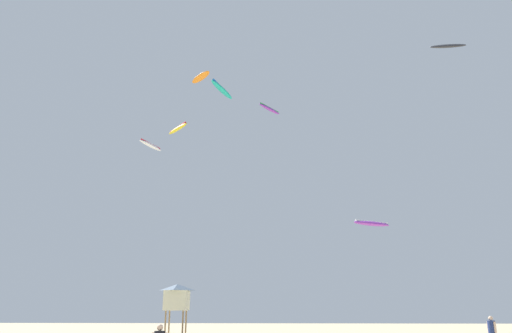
{
  "coord_description": "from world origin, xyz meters",
  "views": [
    {
      "loc": [
        1.4,
        -12.16,
        2.15
      ],
      "look_at": [
        0.0,
        19.3,
        11.31
      ],
      "focal_mm": 34.09,
      "sensor_mm": 36.0,
      "label": 1
    }
  ],
  "objects_px": {
    "kite_aloft_1": "(372,224)",
    "kite_aloft_5": "(269,109)",
    "lifeguard_tower": "(177,297)",
    "kite_aloft_0": "(151,145)",
    "person_midground": "(492,330)",
    "kite_aloft_2": "(448,46)",
    "kite_aloft_3": "(178,129)",
    "kite_aloft_4": "(222,90)",
    "kite_aloft_6": "(201,77)"
  },
  "relations": [
    {
      "from": "kite_aloft_1",
      "to": "kite_aloft_5",
      "type": "distance_m",
      "value": 14.84
    },
    {
      "from": "lifeguard_tower",
      "to": "kite_aloft_0",
      "type": "height_order",
      "value": "kite_aloft_0"
    },
    {
      "from": "person_midground",
      "to": "kite_aloft_2",
      "type": "distance_m",
      "value": 20.6
    },
    {
      "from": "kite_aloft_2",
      "to": "kite_aloft_5",
      "type": "distance_m",
      "value": 14.94
    },
    {
      "from": "kite_aloft_3",
      "to": "kite_aloft_4",
      "type": "bearing_deg",
      "value": -24.53
    },
    {
      "from": "lifeguard_tower",
      "to": "kite_aloft_0",
      "type": "bearing_deg",
      "value": 132.23
    },
    {
      "from": "kite_aloft_3",
      "to": "kite_aloft_4",
      "type": "xyz_separation_m",
      "value": [
        4.44,
        -2.02,
        3.04
      ]
    },
    {
      "from": "lifeguard_tower",
      "to": "kite_aloft_3",
      "type": "xyz_separation_m",
      "value": [
        -0.53,
        -0.5,
        15.64
      ]
    },
    {
      "from": "kite_aloft_1",
      "to": "kite_aloft_5",
      "type": "bearing_deg",
      "value": -143.0
    },
    {
      "from": "kite_aloft_0",
      "to": "kite_aloft_5",
      "type": "distance_m",
      "value": 16.44
    },
    {
      "from": "kite_aloft_1",
      "to": "kite_aloft_6",
      "type": "bearing_deg",
      "value": -145.59
    },
    {
      "from": "kite_aloft_0",
      "to": "kite_aloft_2",
      "type": "distance_m",
      "value": 31.1
    },
    {
      "from": "lifeguard_tower",
      "to": "kite_aloft_0",
      "type": "relative_size",
      "value": 1.05
    },
    {
      "from": "kite_aloft_1",
      "to": "kite_aloft_4",
      "type": "relative_size",
      "value": 0.97
    },
    {
      "from": "kite_aloft_4",
      "to": "kite_aloft_3",
      "type": "bearing_deg",
      "value": 155.47
    },
    {
      "from": "lifeguard_tower",
      "to": "kite_aloft_4",
      "type": "height_order",
      "value": "kite_aloft_4"
    },
    {
      "from": "kite_aloft_3",
      "to": "kite_aloft_1",
      "type": "bearing_deg",
      "value": 8.29
    },
    {
      "from": "kite_aloft_6",
      "to": "lifeguard_tower",
      "type": "bearing_deg",
      "value": 109.13
    },
    {
      "from": "person_midground",
      "to": "kite_aloft_0",
      "type": "bearing_deg",
      "value": 115.52
    },
    {
      "from": "lifeguard_tower",
      "to": "kite_aloft_1",
      "type": "xyz_separation_m",
      "value": [
        17.88,
        2.18,
        6.74
      ]
    },
    {
      "from": "kite_aloft_0",
      "to": "kite_aloft_6",
      "type": "relative_size",
      "value": 1.56
    },
    {
      "from": "lifeguard_tower",
      "to": "kite_aloft_1",
      "type": "height_order",
      "value": "kite_aloft_1"
    },
    {
      "from": "lifeguard_tower",
      "to": "kite_aloft_3",
      "type": "relative_size",
      "value": 1.24
    },
    {
      "from": "kite_aloft_2",
      "to": "kite_aloft_5",
      "type": "height_order",
      "value": "kite_aloft_2"
    },
    {
      "from": "kite_aloft_6",
      "to": "kite_aloft_3",
      "type": "bearing_deg",
      "value": 113.69
    },
    {
      "from": "kite_aloft_4",
      "to": "kite_aloft_5",
      "type": "relative_size",
      "value": 1.59
    },
    {
      "from": "kite_aloft_0",
      "to": "kite_aloft_4",
      "type": "relative_size",
      "value": 0.91
    },
    {
      "from": "kite_aloft_3",
      "to": "lifeguard_tower",
      "type": "bearing_deg",
      "value": 43.75
    },
    {
      "from": "kite_aloft_1",
      "to": "kite_aloft_6",
      "type": "distance_m",
      "value": 21.03
    },
    {
      "from": "lifeguard_tower",
      "to": "kite_aloft_3",
      "type": "bearing_deg",
      "value": -136.25
    },
    {
      "from": "person_midground",
      "to": "kite_aloft_1",
      "type": "xyz_separation_m",
      "value": [
        -2.22,
        18.85,
        8.79
      ]
    },
    {
      "from": "lifeguard_tower",
      "to": "kite_aloft_3",
      "type": "height_order",
      "value": "kite_aloft_3"
    },
    {
      "from": "lifeguard_tower",
      "to": "kite_aloft_5",
      "type": "relative_size",
      "value": 1.52
    },
    {
      "from": "lifeguard_tower",
      "to": "kite_aloft_4",
      "type": "xyz_separation_m",
      "value": [
        3.91,
        -2.53,
        18.68
      ]
    },
    {
      "from": "kite_aloft_2",
      "to": "kite_aloft_5",
      "type": "bearing_deg",
      "value": 154.91
    },
    {
      "from": "person_midground",
      "to": "kite_aloft_4",
      "type": "height_order",
      "value": "kite_aloft_4"
    },
    {
      "from": "person_midground",
      "to": "kite_aloft_5",
      "type": "relative_size",
      "value": 0.63
    },
    {
      "from": "person_midground",
      "to": "kite_aloft_6",
      "type": "distance_m",
      "value": 27.23
    },
    {
      "from": "kite_aloft_5",
      "to": "kite_aloft_3",
      "type": "bearing_deg",
      "value": 153.32
    },
    {
      "from": "kite_aloft_5",
      "to": "kite_aloft_6",
      "type": "distance_m",
      "value": 6.58
    },
    {
      "from": "person_midground",
      "to": "kite_aloft_3",
      "type": "xyz_separation_m",
      "value": [
        -20.63,
        16.17,
        17.69
      ]
    },
    {
      "from": "kite_aloft_4",
      "to": "kite_aloft_6",
      "type": "relative_size",
      "value": 1.71
    },
    {
      "from": "kite_aloft_3",
      "to": "kite_aloft_5",
      "type": "height_order",
      "value": "kite_aloft_3"
    },
    {
      "from": "person_midground",
      "to": "kite_aloft_0",
      "type": "height_order",
      "value": "kite_aloft_0"
    },
    {
      "from": "kite_aloft_4",
      "to": "kite_aloft_5",
      "type": "distance_m",
      "value": 5.95
    },
    {
      "from": "kite_aloft_1",
      "to": "kite_aloft_2",
      "type": "relative_size",
      "value": 1.58
    },
    {
      "from": "kite_aloft_0",
      "to": "kite_aloft_3",
      "type": "height_order",
      "value": "kite_aloft_0"
    },
    {
      "from": "kite_aloft_5",
      "to": "kite_aloft_6",
      "type": "relative_size",
      "value": 1.08
    },
    {
      "from": "person_midground",
      "to": "kite_aloft_2",
      "type": "xyz_separation_m",
      "value": [
        1.68,
        5.42,
        19.8
      ]
    },
    {
      "from": "kite_aloft_2",
      "to": "kite_aloft_4",
      "type": "relative_size",
      "value": 0.61
    }
  ]
}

